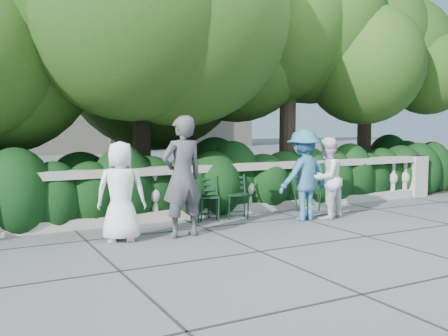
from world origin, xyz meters
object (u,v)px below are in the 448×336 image
chair_f (313,212)px  person_businessman (121,191)px  chair_c (238,219)px  person_older_blue (304,175)px  chair_d (209,221)px  chair_e (209,223)px  person_casual_man (327,178)px  person_woman_grey (182,177)px

chair_f → person_businessman: size_ratio=0.55×
chair_c → person_older_blue: 1.47m
chair_d → chair_e: bearing=-129.0°
person_businessman → person_casual_man: bearing=-158.3°
chair_c → chair_e: bearing=-160.5°
chair_c → person_businessman: bearing=-146.7°
person_older_blue → chair_f: bearing=-147.3°
chair_d → person_businessman: (-1.87, -0.77, 0.76)m
chair_f → person_older_blue: bearing=-154.3°
chair_e → person_older_blue: person_older_blue is taller
chair_c → person_businessman: size_ratio=0.55×
chair_d → person_woman_grey: size_ratio=0.44×
chair_c → person_older_blue: person_older_blue is taller
person_older_blue → chair_d: bearing=-31.1°
chair_c → chair_e: (-0.63, -0.02, 0.00)m
chair_f → person_businessman: bearing=174.6°
chair_d → chair_f: (2.28, -0.15, 0.00)m
chair_c → person_woman_grey: (-1.50, -0.84, 0.96)m
person_woman_grey → person_casual_man: bearing=176.3°
chair_e → chair_d: bearing=78.6°
person_woman_grey → person_older_blue: person_woman_grey is taller
chair_e → person_businessman: 2.06m
chair_c → person_businessman: (-2.44, -0.67, 0.76)m
chair_d → person_businessman: 2.16m
person_businessman → person_older_blue: (3.47, 0.05, 0.08)m
chair_c → chair_f: (1.72, -0.06, 0.00)m
chair_e → person_older_blue: bearing=0.5°
person_woman_grey → person_casual_man: person_woman_grey is taller
chair_c → person_businessman: 2.64m
chair_d → person_older_blue: bearing=-31.2°
chair_f → person_woman_grey: 3.44m
chair_c → chair_d: same height
chair_f → chair_d: bearing=162.4°
person_older_blue → chair_e: bearing=-26.9°
person_businessman → chair_c: bearing=-142.3°
chair_d → chair_e: size_ratio=1.00×
chair_c → person_casual_man: size_ratio=0.55×
chair_f → person_older_blue: person_older_blue is taller
chair_c → person_casual_man: person_casual_man is taller
person_woman_grey → person_older_blue: (2.53, 0.21, -0.12)m
chair_e → person_businessman: size_ratio=0.55×
chair_e → chair_c: bearing=22.2°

